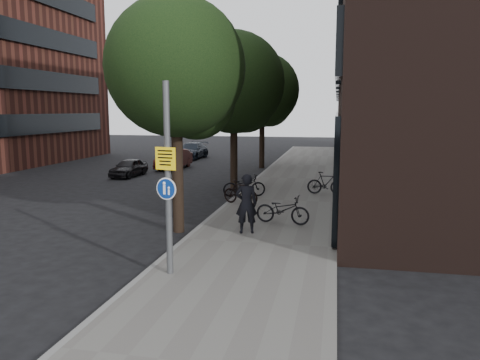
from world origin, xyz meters
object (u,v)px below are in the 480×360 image
(signpost, at_px, (168,179))
(pedestrian, at_px, (246,204))
(parked_bike_facade_near, at_px, (283,209))
(parked_car_near, at_px, (129,168))

(signpost, height_order, pedestrian, signpost)
(parked_bike_facade_near, bearing_deg, parked_car_near, 54.68)
(pedestrian, bearing_deg, parked_car_near, -66.56)
(signpost, relative_size, parked_bike_facade_near, 2.41)
(pedestrian, xyz_separation_m, parked_car_near, (-9.46, 11.82, -0.52))
(parked_car_near, bearing_deg, signpost, -59.13)
(signpost, xyz_separation_m, parked_car_near, (-8.37, 15.79, -1.85))
(signpost, relative_size, pedestrian, 2.38)
(signpost, distance_m, parked_car_near, 17.97)
(signpost, bearing_deg, pedestrian, 85.80)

